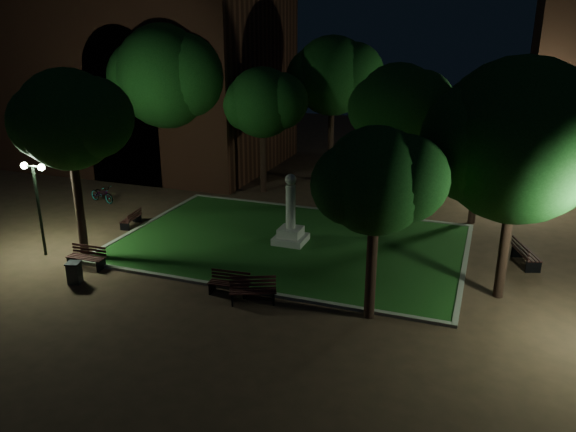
# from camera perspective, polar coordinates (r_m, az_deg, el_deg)

# --- Properties ---
(ground) EXTENTS (80.00, 80.00, 0.00)m
(ground) POSITION_cam_1_polar(r_m,az_deg,el_deg) (23.83, -1.37, -4.52)
(ground) COLOR #462F21
(lawn) EXTENTS (15.00, 10.00, 0.08)m
(lawn) POSITION_cam_1_polar(r_m,az_deg,el_deg) (25.54, 0.27, -2.76)
(lawn) COLOR #1D4A18
(lawn) RESTS_ON ground
(lawn_kerb) EXTENTS (15.40, 10.40, 0.12)m
(lawn_kerb) POSITION_cam_1_polar(r_m,az_deg,el_deg) (25.53, 0.27, -2.72)
(lawn_kerb) COLOR slate
(lawn_kerb) RESTS_ON ground
(monument) EXTENTS (1.40, 1.40, 3.20)m
(monument) POSITION_cam_1_polar(r_m,az_deg,el_deg) (25.22, 0.27, -0.83)
(monument) COLOR #A7A299
(monument) RESTS_ON lawn
(building_main) EXTENTS (20.00, 12.00, 15.00)m
(building_main) POSITION_cam_1_polar(r_m,az_deg,el_deg) (41.72, -15.45, 15.37)
(building_main) COLOR #4D261B
(building_main) RESTS_ON ground
(tree_west) EXTENTS (4.94, 4.03, 7.93)m
(tree_west) POSITION_cam_1_polar(r_m,az_deg,el_deg) (23.96, -21.28, 9.08)
(tree_west) COLOR black
(tree_west) RESTS_ON ground
(tree_north_wl) EXTENTS (4.92, 4.01, 7.27)m
(tree_north_wl) POSITION_cam_1_polar(r_m,az_deg,el_deg) (32.47, -2.49, 11.43)
(tree_north_wl) COLOR black
(tree_north_wl) RESTS_ON ground
(tree_north_er) EXTENTS (5.40, 4.41, 7.69)m
(tree_north_er) POSITION_cam_1_polar(r_m,az_deg,el_deg) (29.87, 11.29, 10.86)
(tree_north_er) COLOR black
(tree_north_er) RESTS_ON ground
(tree_ne) EXTENTS (5.07, 4.14, 7.33)m
(tree_ne) POSITION_cam_1_polar(r_m,az_deg,el_deg) (28.50, 19.36, 9.35)
(tree_ne) COLOR black
(tree_ne) RESTS_ON ground
(tree_east) EXTENTS (6.90, 5.63, 8.59)m
(tree_east) POSITION_cam_1_polar(r_m,az_deg,el_deg) (20.41, 22.73, 7.01)
(tree_east) COLOR black
(tree_east) RESTS_ON ground
(tree_se) EXTENTS (4.28, 3.50, 6.55)m
(tree_se) POSITION_cam_1_polar(r_m,az_deg,el_deg) (17.85, 9.14, 3.47)
(tree_se) COLOR black
(tree_se) RESTS_ON ground
(tree_nw) EXTENTS (7.33, 5.98, 9.63)m
(tree_nw) POSITION_cam_1_polar(r_m,az_deg,el_deg) (33.89, -12.00, 13.72)
(tree_nw) COLOR black
(tree_nw) RESTS_ON ground
(tree_far_north) EXTENTS (5.82, 4.75, 8.92)m
(tree_far_north) POSITION_cam_1_polar(r_m,az_deg,el_deg) (34.77, 4.69, 13.99)
(tree_far_north) COLOR black
(tree_far_north) RESTS_ON ground
(lamppost_sw) EXTENTS (1.18, 0.28, 4.07)m
(lamppost_sw) POSITION_cam_1_polar(r_m,az_deg,el_deg) (25.66, -24.20, 2.34)
(lamppost_sw) COLOR black
(lamppost_sw) RESTS_ON ground
(lamppost_nw) EXTENTS (1.18, 0.28, 4.73)m
(lamppost_nw) POSITION_cam_1_polar(r_m,az_deg,el_deg) (36.75, -12.36, 8.76)
(lamppost_nw) COLOR black
(lamppost_nw) RESTS_ON ground
(lamppost_ne) EXTENTS (1.18, 0.28, 4.51)m
(lamppost_ne) POSITION_cam_1_polar(r_m,az_deg,el_deg) (32.87, 23.57, 6.24)
(lamppost_ne) COLOR black
(lamppost_ne) RESTS_ON ground
(bench_near_left) EXTENTS (1.57, 0.66, 0.84)m
(bench_near_left) POSITION_cam_1_polar(r_m,az_deg,el_deg) (20.96, -5.98, -6.85)
(bench_near_left) COLOR black
(bench_near_left) RESTS_ON ground
(bench_near_right) EXTENTS (1.77, 1.20, 0.92)m
(bench_near_right) POSITION_cam_1_polar(r_m,az_deg,el_deg) (20.28, -3.59, -7.60)
(bench_near_right) COLOR black
(bench_near_right) RESTS_ON ground
(bench_west_near) EXTENTS (1.63, 0.62, 0.89)m
(bench_west_near) POSITION_cam_1_polar(r_m,az_deg,el_deg) (24.46, -19.76, -3.99)
(bench_west_near) COLOR black
(bench_west_near) RESTS_ON ground
(bench_left_side) EXTENTS (0.68, 1.48, 0.78)m
(bench_left_side) POSITION_cam_1_polar(r_m,az_deg,el_deg) (28.70, -15.59, -0.31)
(bench_left_side) COLOR black
(bench_left_side) RESTS_ON ground
(bench_right_side) EXTENTS (1.19, 1.91, 0.99)m
(bench_right_side) POSITION_cam_1_polar(r_m,az_deg,el_deg) (25.19, 22.91, -3.61)
(bench_right_side) COLOR black
(bench_right_side) RESTS_ON ground
(bench_far_side) EXTENTS (1.63, 0.61, 0.89)m
(bench_far_side) POSITION_cam_1_polar(r_m,az_deg,el_deg) (30.36, 7.34, 1.39)
(bench_far_side) COLOR black
(bench_far_side) RESTS_ON ground
(trash_bin) EXTENTS (0.62, 0.62, 0.86)m
(trash_bin) POSITION_cam_1_polar(r_m,az_deg,el_deg) (23.14, -20.88, -5.39)
(trash_bin) COLOR black
(trash_bin) RESTS_ON ground
(bicycle) EXTENTS (1.92, 1.05, 0.96)m
(bicycle) POSITION_cam_1_polar(r_m,az_deg,el_deg) (33.09, -18.38, 2.15)
(bicycle) COLOR black
(bicycle) RESTS_ON ground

